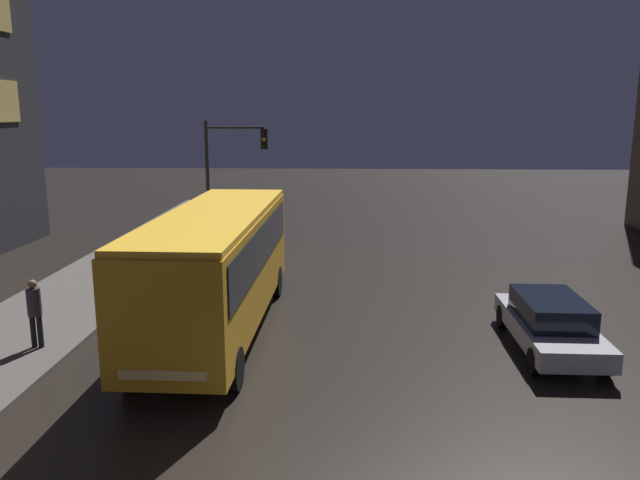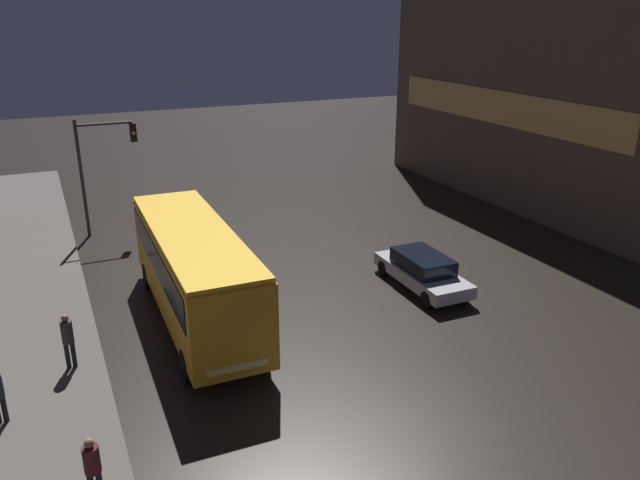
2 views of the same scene
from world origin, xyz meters
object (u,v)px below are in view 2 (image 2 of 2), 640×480
object	(u,v)px
pedestrian_near	(92,464)
traffic_light_main	(101,157)
bus_near	(195,266)
pedestrian_far	(68,337)
car_taxi	(422,270)

from	to	relation	value
pedestrian_near	traffic_light_main	bearing A→B (deg)	85.95
bus_near	pedestrian_near	size ratio (longest dim) A/B	6.18
pedestrian_near	pedestrian_far	distance (m)	6.13
car_taxi	traffic_light_main	bearing A→B (deg)	-47.71
bus_near	pedestrian_near	world-z (taller)	bus_near
car_taxi	pedestrian_far	bearing A→B (deg)	4.41
pedestrian_near	car_taxi	bearing A→B (deg)	31.61
bus_near	car_taxi	xyz separation A→B (m)	(8.90, -0.85, -1.40)
bus_near	traffic_light_main	size ratio (longest dim) A/B	1.78
car_taxi	pedestrian_near	bearing A→B (deg)	28.68
pedestrian_far	car_taxi	bearing A→B (deg)	89.62
bus_near	pedestrian_far	distance (m)	4.77
pedestrian_near	pedestrian_far	xyz separation A→B (m)	(-0.10, 6.13, 0.08)
bus_near	traffic_light_main	world-z (taller)	traffic_light_main
car_taxi	traffic_light_main	distance (m)	16.28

